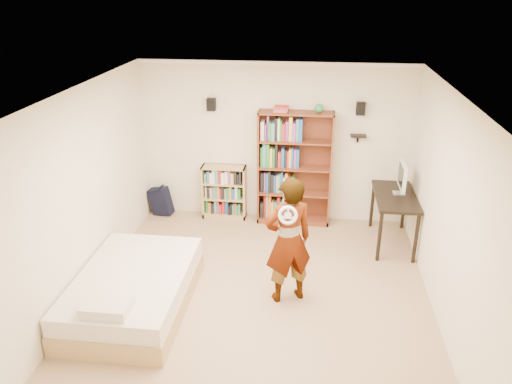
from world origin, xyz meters
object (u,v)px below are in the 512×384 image
Objects in this scene: computer_desk at (393,219)px; person at (288,241)px; low_bookshelf at (224,192)px; daybed at (133,286)px; tall_bookshelf at (294,169)px.

computer_desk is 2.33m from person.
low_bookshelf is 0.55× the size of person.
daybed is at bearing -148.88° from computer_desk.
daybed is at bearing -104.07° from low_bookshelf.
low_bookshelf is 0.77× the size of computer_desk.
low_bookshelf is 2.66m from person.
tall_bookshelf is 2.05× the size of low_bookshelf.
daybed is at bearing -124.99° from tall_bookshelf.
computer_desk is (2.79, -0.64, -0.06)m from low_bookshelf.
person is (1.24, -2.32, 0.38)m from low_bookshelf.
computer_desk is 4.06m from daybed.
tall_bookshelf is 1.30m from low_bookshelf.
tall_bookshelf is 1.13× the size of person.
person is at bearing -132.70° from computer_desk.
tall_bookshelf reaches higher than low_bookshelf.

